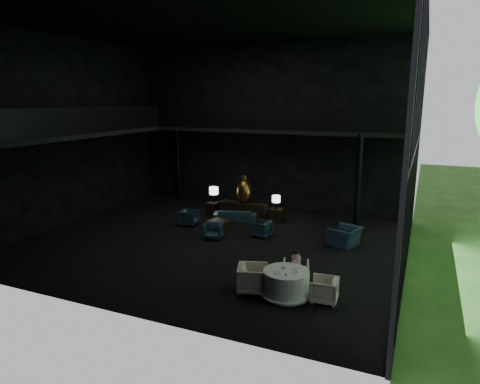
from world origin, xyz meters
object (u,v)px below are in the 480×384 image
at_px(sofa, 235,214).
at_px(dining_table, 286,285).
at_px(bronze_urn, 244,191).
at_px(dining_chair_east, 324,289).
at_px(table_lamp_left, 214,191).
at_px(window_armchair, 345,233).
at_px(coffee_table, 220,224).
at_px(dining_chair_west, 253,276).
at_px(lounge_armchair_west, 189,217).
at_px(dining_chair_north, 296,272).
at_px(table_lamp_right, 276,199).
at_px(child, 296,260).
at_px(side_table_right, 277,215).
at_px(console, 243,210).
at_px(side_table_left, 213,208).
at_px(lounge_armchair_south, 213,231).
at_px(lounge_armchair_east, 261,229).

distance_m(sofa, dining_table, 7.55).
bearing_deg(bronze_urn, dining_chair_east, -52.60).
bearing_deg(table_lamp_left, bronze_urn, -2.43).
distance_m(bronze_urn, window_armchair, 5.49).
bearing_deg(coffee_table, bronze_urn, 83.43).
bearing_deg(dining_chair_west, bronze_urn, 6.59).
xyz_separation_m(lounge_armchair_west, dining_table, (5.94, -4.86, -0.02)).
bearing_deg(dining_chair_north, table_lamp_right, -81.15).
xyz_separation_m(table_lamp_left, dining_chair_north, (5.86, -6.20, -0.70)).
bearing_deg(child, table_lamp_left, -46.40).
height_order(lounge_armchair_west, dining_chair_west, dining_chair_west).
bearing_deg(dining_chair_east, side_table_right, -156.13).
distance_m(dining_table, dining_chair_west, 0.97).
xyz_separation_m(bronze_urn, dining_chair_north, (4.26, -6.13, -0.87)).
bearing_deg(window_armchair, console, -95.21).
relative_size(sofa, dining_table, 1.19).
relative_size(table_lamp_right, dining_chair_west, 0.64).
xyz_separation_m(table_lamp_right, dining_chair_east, (3.68, -6.77, -0.69)).
xyz_separation_m(console, window_armchair, (5.00, -2.07, 0.15)).
relative_size(sofa, lounge_armchair_west, 2.47).
bearing_deg(console, dining_chair_north, -54.89).
distance_m(console, dining_chair_west, 7.76).
height_order(side_table_left, lounge_armchair_south, lounge_armchair_south).
bearing_deg(sofa, coffee_table, 66.49).
height_order(sofa, dining_chair_west, dining_chair_west).
height_order(side_table_right, lounge_armchair_west, lounge_armchair_west).
bearing_deg(console, window_armchair, -22.51).
distance_m(dining_table, dining_chair_east, 1.05).
height_order(dining_chair_east, child, child).
height_order(coffee_table, dining_chair_west, dining_chair_west).
bearing_deg(table_lamp_left, lounge_armchair_east, -35.71).
bearing_deg(bronze_urn, side_table_left, -177.14).
xyz_separation_m(side_table_left, dining_chair_east, (6.88, -6.82, 0.06)).
bearing_deg(bronze_urn, dining_chair_north, -55.20).
bearing_deg(table_lamp_left, side_table_left, -90.00).
xyz_separation_m(lounge_armchair_south, dining_chair_west, (3.18, -3.77, 0.16)).
bearing_deg(table_lamp_right, coffee_table, -133.83).
height_order(console, sofa, console).
bearing_deg(lounge_armchair_south, dining_chair_east, -46.84).
distance_m(sofa, lounge_armchair_east, 2.36).
bearing_deg(bronze_urn, dining_chair_west, -65.23).
distance_m(side_table_left, table_lamp_right, 3.29).
relative_size(side_table_right, dining_table, 0.41).
xyz_separation_m(side_table_left, lounge_armchair_east, (3.32, -2.24, 0.03)).
distance_m(table_lamp_right, child, 6.51).
relative_size(bronze_urn, table_lamp_left, 1.76).
bearing_deg(lounge_armchair_east, bronze_urn, -135.96).
bearing_deg(dining_table, table_lamp_right, 110.98).
relative_size(side_table_left, table_lamp_left, 0.79).
distance_m(side_table_left, dining_table, 9.04).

